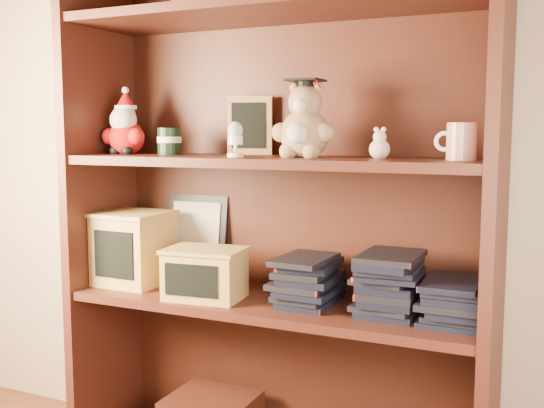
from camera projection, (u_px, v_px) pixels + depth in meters
The scene contains 16 objects.
bookcase at pixel (279, 217), 1.80m from camera, with size 1.20×0.35×1.60m.
shelf_lower at pixel (272, 304), 1.78m from camera, with size 1.14×0.33×0.02m.
shelf_upper at pixel (272, 161), 1.73m from camera, with size 1.14×0.33×0.02m.
santa_plush at pixel (125, 129), 1.92m from camera, with size 0.15×0.11×0.21m.
teachers_tin at pixel (169, 141), 1.87m from camera, with size 0.07×0.07×0.08m.
chalkboard_plaque at pixel (250, 126), 1.88m from camera, with size 0.13×0.09×0.17m.
egg_cup at pixel (235, 138), 1.69m from camera, with size 0.05×0.05×0.10m.
grad_teddy_bear at pixel (304, 127), 1.68m from camera, with size 0.17×0.15×0.21m.
pink_figurine at pixel (380, 146), 1.61m from camera, with size 0.05×0.05×0.08m.
teacher_mug at pixel (461, 141), 1.52m from camera, with size 0.10×0.07×0.09m.
certificate_frame at pixel (197, 237), 2.02m from camera, with size 0.21×0.06×0.27m.
treats_box at pixel (134, 247), 1.96m from camera, with size 0.21×0.21×0.22m.
pencils_box at pixel (205, 273), 1.78m from camera, with size 0.23×0.18×0.14m.
book_stack_left at pixel (309, 281), 1.73m from camera, with size 0.14×0.20×0.13m.
book_stack_mid at pixel (388, 283), 1.63m from camera, with size 0.14×0.20×0.16m.
book_stack_right at pixel (456, 300), 1.57m from camera, with size 0.14×0.20×0.11m.
Camera 1 is at (0.71, -0.27, 1.02)m, focal length 42.00 mm.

